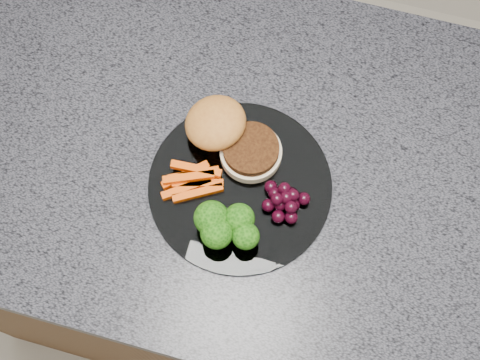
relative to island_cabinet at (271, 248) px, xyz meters
The scene contains 7 objects.
island_cabinet is the anchor object (origin of this frame).
countertop 0.45m from the island_cabinet, ahead, with size 1.20×0.60×0.04m, color #44444D.
plate 0.48m from the island_cabinet, 136.01° to the right, with size 0.26×0.26×0.01m, color white.
burger 0.50m from the island_cabinet, behind, with size 0.16×0.13×0.05m.
carrot_sticks 0.50m from the island_cabinet, 151.47° to the right, with size 0.09×0.07×0.02m.
broccoli 0.53m from the island_cabinet, 113.63° to the right, with size 0.09×0.07×0.06m.
grape_bunch 0.49m from the island_cabinet, 77.28° to the right, with size 0.07×0.06×0.03m.
Camera 1 is at (0.03, -0.36, 1.79)m, focal length 50.00 mm.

